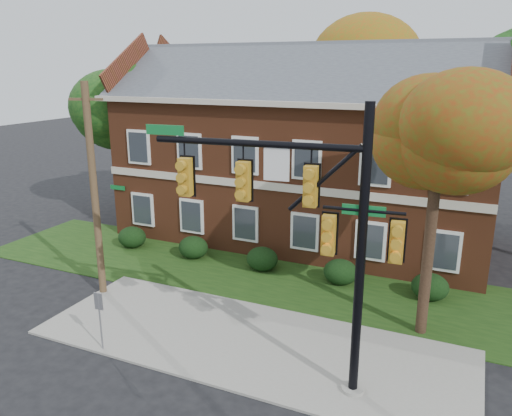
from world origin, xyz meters
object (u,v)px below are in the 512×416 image
at_px(tree_near_right, 448,135).
at_px(utility_pole, 94,192).
at_px(hedge_left, 193,247).
at_px(traffic_signal, 307,218).
at_px(hedge_center, 262,259).
at_px(apartment_building, 304,141).
at_px(hedge_far_right, 430,287).
at_px(sign_post, 99,312).
at_px(tree_left_rear, 131,103).
at_px(hedge_right, 340,272).
at_px(tree_far_rear, 368,63).
at_px(hedge_far_left, 132,237).

height_order(tree_near_right, utility_pole, tree_near_right).
distance_m(hedge_left, traffic_signal, 11.33).
relative_size(hedge_center, traffic_signal, 0.18).
bearing_deg(utility_pole, apartment_building, 47.78).
relative_size(hedge_far_right, sign_post, 0.71).
height_order(tree_left_rear, sign_post, tree_left_rear).
distance_m(hedge_left, utility_pole, 6.07).
relative_size(hedge_right, utility_pole, 0.17).
relative_size(tree_far_rear, sign_post, 5.81).
bearing_deg(hedge_far_left, tree_left_rear, 123.42).
distance_m(hedge_left, tree_left_rear, 9.69).
relative_size(hedge_center, tree_left_rear, 0.16).
bearing_deg(tree_near_right, hedge_right, 142.72).
bearing_deg(hedge_right, hedge_far_right, 0.00).
xyz_separation_m(hedge_far_right, tree_near_right, (0.22, -2.83, 6.14)).
relative_size(hedge_left, hedge_right, 1.00).
distance_m(hedge_right, tree_left_rear, 15.17).
height_order(hedge_center, hedge_far_right, same).
distance_m(tree_left_rear, tree_far_rear, 14.40).
xyz_separation_m(tree_near_right, utility_pole, (-12.03, -1.87, -2.54)).
height_order(apartment_building, hedge_center, apartment_building).
bearing_deg(tree_far_rear, tree_left_rear, -141.03).
bearing_deg(traffic_signal, hedge_far_right, 63.13).
bearing_deg(hedge_center, hedge_right, 0.00).
distance_m(hedge_right, hedge_far_right, 3.50).
bearing_deg(utility_pole, hedge_far_left, 98.59).
relative_size(hedge_center, tree_near_right, 0.16).
height_order(tree_near_right, tree_far_rear, tree_far_rear).
bearing_deg(sign_post, tree_near_right, 23.45).
height_order(apartment_building, hedge_left, apartment_building).
distance_m(hedge_far_left, utility_pole, 6.32).
height_order(apartment_building, sign_post, apartment_building).
bearing_deg(tree_far_rear, apartment_building, -99.71).
height_order(hedge_far_left, hedge_far_right, same).
relative_size(hedge_far_right, tree_left_rear, 0.16).
height_order(hedge_right, hedge_far_right, same).
bearing_deg(traffic_signal, tree_far_rear, 92.72).
bearing_deg(hedge_far_left, sign_post, -57.98).
bearing_deg(hedge_far_left, hedge_center, 0.00).
bearing_deg(apartment_building, tree_far_rear, 80.29).
bearing_deg(hedge_right, tree_near_right, -37.28).
bearing_deg(sign_post, utility_pole, 124.81).
distance_m(tree_far_rear, sign_post, 22.61).
distance_m(apartment_building, hedge_far_right, 9.82).
bearing_deg(hedge_left, sign_post, -79.43).
bearing_deg(tree_far_rear, hedge_right, -80.64).
relative_size(hedge_right, tree_left_rear, 0.16).
xyz_separation_m(hedge_center, tree_near_right, (7.22, -2.83, 6.14)).
bearing_deg(hedge_far_left, utility_pole, -64.97).
relative_size(hedge_far_left, traffic_signal, 0.18).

